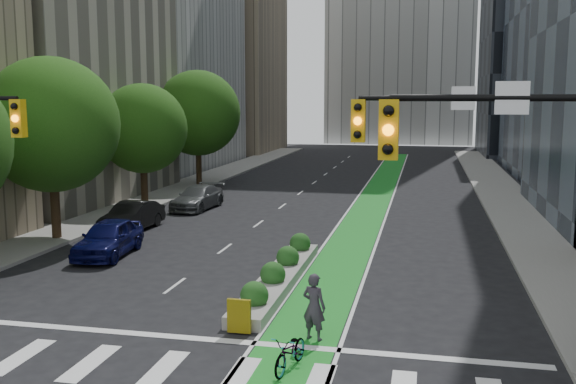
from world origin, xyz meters
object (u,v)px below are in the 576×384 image
at_px(bicycle, 291,352).
at_px(cyclist, 314,307).
at_px(parked_car_left_near, 109,238).
at_px(parked_car_left_far, 197,198).
at_px(median_planter, 279,274).
at_px(parked_car_left_mid, 132,217).

distance_m(bicycle, cyclist, 2.19).
distance_m(parked_car_left_near, parked_car_left_far, 12.23).
bearing_deg(parked_car_left_far, median_planter, -55.30).
relative_size(cyclist, parked_car_left_far, 0.39).
height_order(median_planter, bicycle, median_planter).
relative_size(median_planter, bicycle, 5.71).
relative_size(cyclist, parked_car_left_mid, 0.43).
bearing_deg(parked_car_left_near, median_planter, -23.03).
xyz_separation_m(median_planter, bicycle, (1.96, -7.32, 0.10)).
xyz_separation_m(cyclist, parked_car_left_near, (-10.43, 7.83, -0.17)).
distance_m(bicycle, parked_car_left_near, 14.25).
bearing_deg(parked_car_left_mid, median_planter, -35.74).
bearing_deg(median_planter, parked_car_left_far, 120.17).
bearing_deg(bicycle, parked_car_left_mid, 138.92).
distance_m(cyclist, parked_car_left_near, 13.04).
xyz_separation_m(parked_car_left_mid, parked_car_left_far, (1.01, 7.02, -0.03)).
relative_size(bicycle, parked_car_left_mid, 0.40).
height_order(median_planter, parked_car_left_far, parked_car_left_far).
bearing_deg(bicycle, median_planter, 116.48).
bearing_deg(parked_car_left_mid, cyclist, -44.41).
xyz_separation_m(bicycle, cyclist, (0.23, 2.12, 0.50)).
bearing_deg(cyclist, parked_car_left_far, -42.70).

